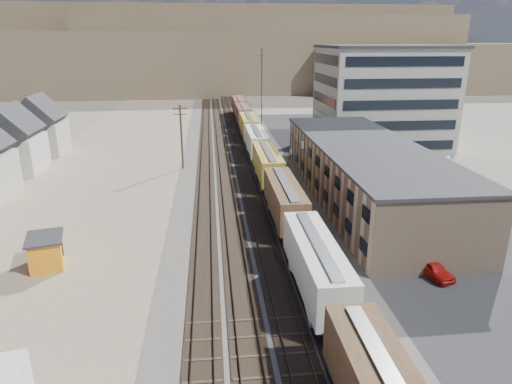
{
  "coord_description": "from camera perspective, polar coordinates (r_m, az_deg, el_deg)",
  "views": [
    {
      "loc": [
        -4.07,
        -28.16,
        19.32
      ],
      "look_at": [
        0.87,
        20.43,
        3.0
      ],
      "focal_mm": 32.0,
      "sensor_mm": 36.0,
      "label": 1
    }
  ],
  "objects": [
    {
      "name": "rail_tracks",
      "position": [
        80.56,
        -3.15,
        4.66
      ],
      "size": [
        11.4,
        200.0,
        0.24
      ],
      "color": "black",
      "rests_on": "ground"
    },
    {
      "name": "parked_car_red",
      "position": [
        42.34,
        21.24,
        -8.96
      ],
      "size": [
        2.82,
        4.48,
        1.42
      ],
      "primitive_type": "imported",
      "rotation": [
        0.0,
        0.0,
        0.29
      ],
      "color": "#A6110F",
      "rests_on": "ground"
    },
    {
      "name": "parked_car_blue",
      "position": [
        79.78,
        13.22,
        4.58
      ],
      "size": [
        4.17,
        6.42,
        1.64
      ],
      "primitive_type": "imported",
      "rotation": [
        0.0,
        0.0,
        0.26
      ],
      "color": "navy",
      "rests_on": "ground"
    },
    {
      "name": "hills_north",
      "position": [
        196.2,
        -4.78,
        16.89
      ],
      "size": [
        265.0,
        80.0,
        32.0
      ],
      "color": "brown",
      "rests_on": "ground"
    },
    {
      "name": "utility_pole_north",
      "position": [
        71.68,
        -9.3,
        6.96
      ],
      "size": [
        2.2,
        0.32,
        10.0
      ],
      "color": "#382619",
      "rests_on": "ground"
    },
    {
      "name": "warehouse",
      "position": [
        58.61,
        13.41,
        2.46
      ],
      "size": [
        12.4,
        40.4,
        7.25
      ],
      "color": "tan",
      "rests_on": "ground"
    },
    {
      "name": "radio_mast",
      "position": [
        89.32,
        0.72,
        11.92
      ],
      "size": [
        1.2,
        0.16,
        18.0
      ],
      "color": "black",
      "rests_on": "ground"
    },
    {
      "name": "maintenance_shed",
      "position": [
        44.97,
        -24.76,
        -6.73
      ],
      "size": [
        3.89,
        4.54,
        2.87
      ],
      "color": "orange",
      "rests_on": "ground"
    },
    {
      "name": "ground",
      "position": [
        34.39,
        2.08,
        -15.71
      ],
      "size": [
        300.0,
        300.0,
        0.0
      ],
      "primitive_type": "plane",
      "color": "#6B6356",
      "rests_on": "ground"
    },
    {
      "name": "freight_train",
      "position": [
        71.56,
        0.67,
        5.12
      ],
      "size": [
        3.0,
        119.74,
        4.46
      ],
      "color": "black",
      "rests_on": "ground"
    },
    {
      "name": "office_tower",
      "position": [
        89.64,
        15.48,
        11.38
      ],
      "size": [
        22.6,
        18.6,
        18.45
      ],
      "color": "#9E998E",
      "rests_on": "ground"
    },
    {
      "name": "parked_car_far",
      "position": [
        79.66,
        22.55,
        3.62
      ],
      "size": [
        3.78,
        5.19,
        1.64
      ],
      "primitive_type": "imported",
      "rotation": [
        0.0,
        0.0,
        -0.43
      ],
      "color": "white",
      "rests_on": "ground"
    },
    {
      "name": "dirt_yard",
      "position": [
        72.61,
        -18.27,
        2.11
      ],
      "size": [
        24.0,
        180.0,
        0.03
      ],
      "primitive_type": "cube",
      "color": "#7C6C55",
      "rests_on": "ground"
    },
    {
      "name": "asphalt_lot",
      "position": [
        71.0,
        15.99,
        1.97
      ],
      "size": [
        26.0,
        120.0,
        0.04
      ],
      "primitive_type": "cube",
      "color": "#232326",
      "rests_on": "ground"
    },
    {
      "name": "ballast_bed",
      "position": [
        80.61,
        -2.75,
        4.61
      ],
      "size": [
        18.0,
        200.0,
        0.06
      ],
      "primitive_type": "cube",
      "color": "#4C4742",
      "rests_on": "ground"
    }
  ]
}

